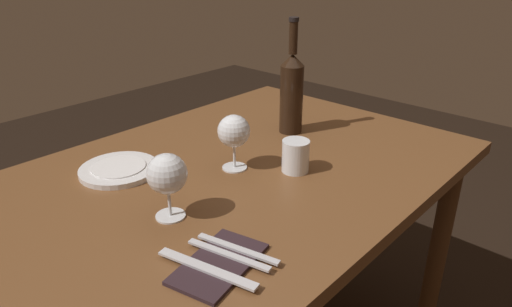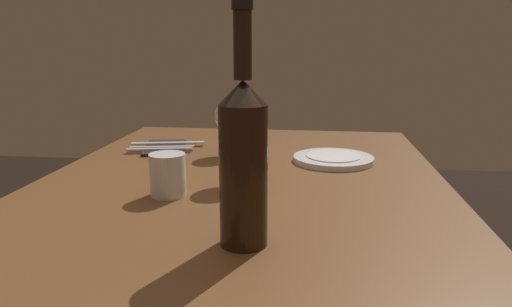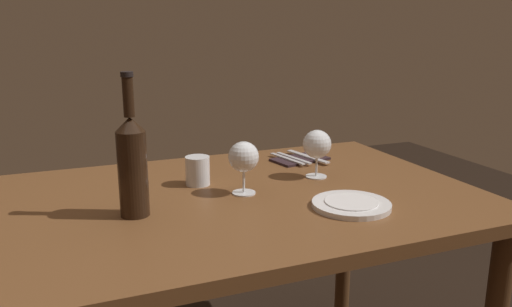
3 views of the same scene
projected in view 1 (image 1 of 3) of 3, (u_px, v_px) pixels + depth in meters
dining_table at (235, 197)px, 1.26m from camera, size 1.30×0.90×0.74m
wine_glass_left at (167, 175)px, 0.96m from camera, size 0.09×0.09×0.15m
wine_glass_right at (234, 132)px, 1.18m from camera, size 0.09×0.09×0.15m
wine_bottle at (292, 91)px, 1.41m from camera, size 0.07×0.07×0.35m
water_tumbler at (295, 157)px, 1.19m from camera, size 0.07×0.07×0.09m
dinner_plate at (119, 169)px, 1.20m from camera, size 0.20×0.20×0.02m
folded_napkin at (219, 264)px, 0.85m from camera, size 0.21×0.15×0.01m
fork_inner at (228, 255)px, 0.87m from camera, size 0.05×0.18×0.00m
fork_outer at (238, 249)px, 0.88m from camera, size 0.05×0.18×0.00m
table_knife at (207, 268)px, 0.83m from camera, size 0.06×0.21×0.00m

